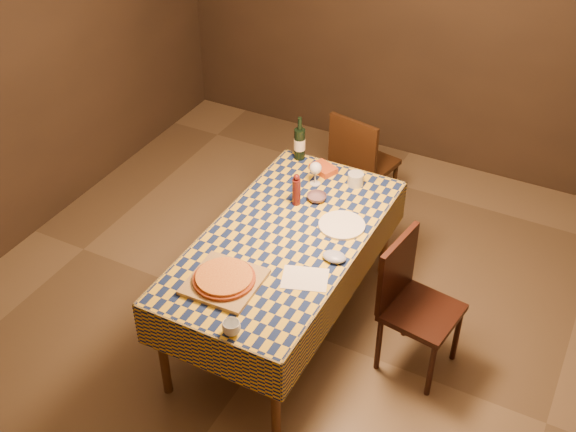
{
  "coord_description": "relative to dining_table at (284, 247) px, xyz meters",
  "views": [
    {
      "loc": [
        1.63,
        -3.08,
        3.56
      ],
      "look_at": [
        0.0,
        0.05,
        0.9
      ],
      "focal_mm": 45.0,
      "sensor_mm": 36.0,
      "label": 1
    }
  ],
  "objects": [
    {
      "name": "room",
      "position": [
        0.0,
        0.0,
        0.66
      ],
      "size": [
        5.0,
        5.1,
        2.7
      ],
      "color": "brown",
      "rests_on": "ground"
    },
    {
      "name": "dining_table",
      "position": [
        0.0,
        0.0,
        0.0
      ],
      "size": [
        0.94,
        1.84,
        0.77
      ],
      "color": "brown",
      "rests_on": "ground"
    },
    {
      "name": "cutting_board",
      "position": [
        -0.11,
        -0.53,
        0.09
      ],
      "size": [
        0.41,
        0.41,
        0.02
      ],
      "primitive_type": "cube",
      "rotation": [
        0.0,
        0.0,
        0.04
      ],
      "color": "#A3824C",
      "rests_on": "dining_table"
    },
    {
      "name": "pizza",
      "position": [
        -0.11,
        -0.53,
        0.12
      ],
      "size": [
        0.43,
        0.43,
        0.04
      ],
      "color": "#8E3717",
      "rests_on": "cutting_board"
    },
    {
      "name": "pepper_mill",
      "position": [
        -0.09,
        0.35,
        0.18
      ],
      "size": [
        0.06,
        0.06,
        0.23
      ],
      "color": "#481210",
      "rests_on": "dining_table"
    },
    {
      "name": "bowl",
      "position": [
        0.01,
        0.45,
        0.1
      ],
      "size": [
        0.14,
        0.14,
        0.04
      ],
      "primitive_type": "imported",
      "rotation": [
        0.0,
        0.0,
        -0.1
      ],
      "color": "#684C57",
      "rests_on": "dining_table"
    },
    {
      "name": "wine_glass",
      "position": [
        -0.08,
        0.61,
        0.2
      ],
      "size": [
        0.08,
        0.08,
        0.17
      ],
      "color": "white",
      "rests_on": "dining_table"
    },
    {
      "name": "wine_bottle",
      "position": [
        -0.33,
        0.86,
        0.2
      ],
      "size": [
        0.1,
        0.1,
        0.33
      ],
      "color": "black",
      "rests_on": "dining_table"
    },
    {
      "name": "deli_tub",
      "position": [
        0.16,
        0.73,
        0.12
      ],
      "size": [
        0.13,
        0.13,
        0.09
      ],
      "primitive_type": "cylinder",
      "rotation": [
        0.0,
        0.0,
        0.24
      ],
      "color": "silver",
      "rests_on": "dining_table"
    },
    {
      "name": "takeout_container",
      "position": [
        -0.1,
        0.78,
        0.1
      ],
      "size": [
        0.21,
        0.18,
        0.04
      ],
      "primitive_type": "cube",
      "rotation": [
        0.0,
        0.0,
        -0.4
      ],
      "color": "#B84618",
      "rests_on": "dining_table"
    },
    {
      "name": "white_plate",
      "position": [
        0.27,
        0.26,
        0.08
      ],
      "size": [
        0.37,
        0.37,
        0.02
      ],
      "primitive_type": "cylinder",
      "rotation": [
        0.0,
        0.0,
        0.32
      ],
      "color": "white",
      "rests_on": "dining_table"
    },
    {
      "name": "tumbler",
      "position": [
        0.13,
        -0.85,
        0.12
      ],
      "size": [
        0.11,
        0.11,
        0.08
      ],
      "primitive_type": "imported",
      "rotation": [
        0.0,
        0.0,
        0.14
      ],
      "color": "white",
      "rests_on": "dining_table"
    },
    {
      "name": "flour_patch",
      "position": [
        0.28,
        -0.28,
        0.08
      ],
      "size": [
        0.32,
        0.28,
        0.0
      ],
      "primitive_type": "cube",
      "rotation": [
        0.0,
        0.0,
        0.33
      ],
      "color": "white",
      "rests_on": "dining_table"
    },
    {
      "name": "flour_bag",
      "position": [
        0.36,
        -0.05,
        0.1
      ],
      "size": [
        0.18,
        0.16,
        0.04
      ],
      "primitive_type": "ellipsoid",
      "rotation": [
        0.0,
        0.0,
        -0.38
      ],
      "color": "#98A3C3",
      "rests_on": "dining_table"
    },
    {
      "name": "chair_far",
      "position": [
        -0.06,
        1.39,
        -0.17
      ],
      "size": [
        0.49,
        0.5,
        0.93
      ],
      "color": "black",
      "rests_on": "ground"
    },
    {
      "name": "chair_right",
      "position": [
        0.82,
        0.1,
        -0.17
      ],
      "size": [
        0.48,
        0.48,
        0.93
      ],
      "color": "black",
      "rests_on": "ground"
    }
  ]
}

